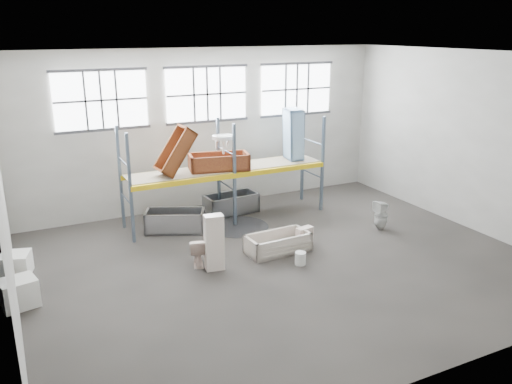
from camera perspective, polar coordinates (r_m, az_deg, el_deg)
floor at (r=13.15m, az=2.91°, el=-7.81°), size 12.00×10.00×0.10m
ceiling at (r=11.91m, az=3.30°, el=14.98°), size 12.00×10.00×0.10m
wall_back at (r=16.77m, az=-5.40°, el=6.86°), size 12.00×0.10×5.00m
wall_front at (r=8.47m, az=20.04°, el=-4.81°), size 12.00×0.10×5.00m
wall_right at (r=16.07m, az=22.37°, el=5.16°), size 0.10×10.00×5.00m
window_left at (r=15.66m, az=-16.52°, el=9.56°), size 2.60×0.04×1.60m
window_mid at (r=16.50m, az=-5.37°, el=10.56°), size 2.60×0.04×1.60m
window_right at (r=17.89m, az=4.42°, el=11.11°), size 2.60×0.04×1.60m
rack_upright_la at (r=14.16m, az=-13.52°, el=0.30°), size 0.08×0.08×3.00m
rack_upright_lb at (r=15.29m, az=-14.55°, el=1.49°), size 0.08×0.08×3.00m
rack_upright_ma at (r=15.05m, az=-2.35°, el=1.79°), size 0.08×0.08×3.00m
rack_upright_mb at (r=16.12m, az=-4.09°, el=2.82°), size 0.08×0.08×3.00m
rack_upright_ra at (r=16.45m, az=7.25°, el=3.02°), size 0.08×0.08×3.00m
rack_upright_rb at (r=17.43m, az=5.09°, el=3.91°), size 0.08×0.08×3.00m
rack_beam_front at (r=15.05m, az=-2.35°, el=1.79°), size 6.00×0.10×0.14m
rack_beam_back at (r=16.12m, az=-4.09°, el=2.82°), size 6.00×0.10×0.14m
shelf_deck at (r=15.57m, az=-3.25°, el=2.61°), size 5.90×1.10×0.03m
wet_patch at (r=15.35m, az=-1.98°, el=-3.78°), size 1.80×1.80×0.00m
bathtub_beige at (r=13.60m, az=2.39°, el=-5.57°), size 1.68×0.85×0.49m
cistern_spare at (r=14.05m, az=5.29°, el=-4.69°), size 0.49×0.30×0.44m
sink_in_tub at (r=13.78m, az=3.79°, el=-5.65°), size 0.57×0.57×0.15m
toilet_beige at (r=12.93m, az=-6.37°, el=-6.39°), size 0.58×0.77×0.70m
cistern_tall at (r=12.52m, az=-4.58°, el=-5.50°), size 0.48×0.35×1.37m
toilet_white at (r=15.44m, az=13.46°, el=-2.46°), size 0.41×0.40×0.85m
steel_tub_left at (r=15.11m, az=-8.80°, el=-3.13°), size 1.82×1.39×0.60m
steel_tub_right at (r=16.41m, az=-2.73°, el=-1.25°), size 1.69×0.86×0.60m
rust_tub_flat at (r=15.33m, az=-4.06°, el=3.29°), size 1.84×1.14×0.48m
rust_tub_tilted at (r=14.73m, az=-8.77°, el=4.45°), size 1.20×0.77×1.40m
sink_on_shelf at (r=15.24m, az=-3.56°, el=4.28°), size 0.70×0.58×0.57m
blue_tub_upright at (r=16.45m, az=4.08°, el=6.31°), size 0.61×0.81×1.59m
bucket at (r=12.97m, az=4.85°, el=-7.21°), size 0.30×0.30×0.32m
carton_near at (r=12.11m, az=-24.41°, el=-9.96°), size 0.81×0.74×0.60m
carton_far at (r=13.58m, az=-24.68°, el=-7.17°), size 0.79×0.79×0.53m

